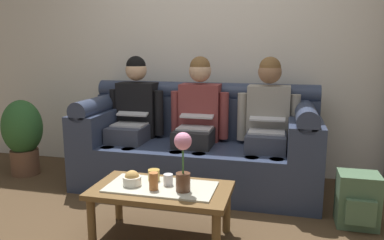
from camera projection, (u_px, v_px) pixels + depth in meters
name	position (u px, v px, depth m)	size (l,w,h in m)	color
back_wall_patterned	(210.00, 33.00, 3.84)	(6.00, 0.12, 2.90)	silver
couch	(198.00, 147.00, 3.54)	(2.21, 0.88, 0.96)	#2D3851
person_left	(134.00, 114.00, 3.64)	(0.56, 0.67, 1.22)	#383D4C
person_middle	(198.00, 117.00, 3.48)	(0.56, 0.67, 1.22)	#232326
person_right	(267.00, 121.00, 3.33)	(0.56, 0.67, 1.22)	#383D4C
coffee_table	(161.00, 194.00, 2.52)	(0.94, 0.51, 0.38)	brown
flower_vase	(183.00, 159.00, 2.38)	(0.11, 0.11, 0.39)	brown
snack_bowl	(132.00, 179.00, 2.52)	(0.12, 0.12, 0.10)	silver
cup_near_left	(154.00, 175.00, 2.61)	(0.08, 0.08, 0.08)	gold
cup_near_right	(154.00, 181.00, 2.44)	(0.06, 0.06, 0.12)	#B26633
cup_far_center	(168.00, 180.00, 2.53)	(0.07, 0.07, 0.08)	silver
backpack_right	(358.00, 200.00, 2.73)	(0.29, 0.28, 0.40)	#4C6B4C
potted_plant	(23.00, 134.00, 3.83)	(0.40, 0.40, 0.78)	brown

